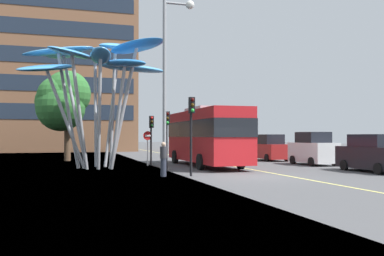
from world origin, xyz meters
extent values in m
cube|color=#4C4C4F|center=(0.00, 0.00, -0.05)|extent=(120.00, 240.00, 0.10)
cube|color=#9E998E|center=(-11.26, 0.00, -0.03)|extent=(16.00, 240.00, 0.05)
cube|color=#E0D666|center=(1.74, 0.00, 0.00)|extent=(0.16, 144.00, 0.01)
cube|color=red|center=(0.01, 7.74, 2.00)|extent=(2.58, 10.54, 3.30)
cube|color=black|center=(0.01, 7.74, 2.46)|extent=(2.61, 10.64, 1.06)
cube|color=yellow|center=(0.03, 12.94, 3.35)|extent=(1.40, 0.11, 0.36)
cube|color=#B2B2B7|center=(0.01, 7.74, 3.77)|extent=(1.92, 3.69, 0.24)
cylinder|color=black|center=(1.30, 11.00, 0.48)|extent=(0.28, 0.96, 0.96)
cylinder|color=black|center=(-1.25, 11.01, 0.48)|extent=(0.28, 0.96, 0.96)
cylinder|color=black|center=(1.27, 4.84, 0.48)|extent=(0.28, 0.96, 0.96)
cylinder|color=black|center=(-1.27, 4.85, 0.48)|extent=(0.28, 0.96, 0.96)
cylinder|color=#9EA0A5|center=(-5.51, 7.85, 3.16)|extent=(1.48, 0.29, 6.35)
ellipsoid|color=#4CA3E5|center=(-4.87, 7.81, 6.31)|extent=(4.17, 1.52, 0.75)
cylinder|color=#9EA0A5|center=(-5.93, 9.09, 3.96)|extent=(0.60, 0.62, 7.93)
ellipsoid|color=#4CA3E5|center=(-5.78, 9.25, 7.92)|extent=(3.01, 3.09, 0.88)
cylinder|color=#9EA0A5|center=(-6.01, 9.51, 3.36)|extent=(1.14, 1.60, 6.77)
ellipsoid|color=#2D7FD1|center=(-5.58, 10.17, 6.72)|extent=(3.49, 4.31, 0.64)
cylinder|color=#9EA0A5|center=(-6.99, 9.90, 3.97)|extent=(0.24, 2.24, 7.98)
ellipsoid|color=#4CA3E5|center=(-6.98, 10.92, 7.93)|extent=(1.65, 3.15, 0.72)
cylinder|color=#9EA0A5|center=(-8.36, 8.96, 3.66)|extent=(1.73, 1.39, 7.37)
ellipsoid|color=#4CA3E5|center=(-9.09, 9.52, 7.32)|extent=(3.22, 3.01, 0.71)
cylinder|color=#9EA0A5|center=(-8.76, 8.23, 3.61)|extent=(1.47, 0.44, 7.25)
ellipsoid|color=#4CA3E5|center=(-9.38, 8.33, 7.22)|extent=(4.51, 2.06, 0.92)
cylinder|color=#9EA0A5|center=(-8.92, 7.76, 3.03)|extent=(2.45, 0.43, 6.13)
ellipsoid|color=#4299E0|center=(-10.04, 7.66, 6.06)|extent=(3.54, 2.01, 1.10)
cylinder|color=#9EA0A5|center=(-8.13, 6.60, 3.36)|extent=(1.20, 1.40, 6.76)
ellipsoid|color=#4299E0|center=(-8.59, 6.04, 6.72)|extent=(3.47, 3.77, 0.57)
cylinder|color=#9EA0A5|center=(-7.00, 6.45, 3.31)|extent=(0.22, 1.29, 6.66)
ellipsoid|color=#4299E0|center=(-6.99, 5.91, 6.63)|extent=(1.28, 2.91, 1.02)
cylinder|color=#9EA0A5|center=(-5.91, 6.41, 3.14)|extent=(0.95, 1.20, 6.31)
ellipsoid|color=#2D7FD1|center=(-5.57, 5.95, 6.27)|extent=(2.84, 3.26, 0.80)
cylinder|color=#9EA0A5|center=(-5.55, 6.86, 3.70)|extent=(1.76, 1.36, 7.45)
ellipsoid|color=#2D7FD1|center=(-4.81, 6.32, 7.40)|extent=(3.67, 3.21, 1.12)
cylinder|color=black|center=(-2.93, 1.24, 1.96)|extent=(0.12, 0.12, 3.92)
cube|color=black|center=(-2.93, 1.10, 3.52)|extent=(0.28, 0.24, 0.80)
sphere|color=#390706|center=(-2.93, 0.97, 3.78)|extent=(0.18, 0.18, 0.18)
sphere|color=#3A2707|center=(-2.93, 0.97, 3.52)|extent=(0.18, 0.18, 0.18)
sphere|color=green|center=(-2.93, 0.97, 3.26)|extent=(0.18, 0.18, 0.18)
cylinder|color=black|center=(-3.21, 5.36, 1.71)|extent=(0.12, 0.12, 3.43)
cube|color=black|center=(-3.21, 5.22, 3.03)|extent=(0.28, 0.24, 0.80)
sphere|color=#390706|center=(-3.21, 5.09, 3.29)|extent=(0.18, 0.18, 0.18)
sphere|color=#3A2707|center=(-3.21, 5.09, 3.03)|extent=(0.18, 0.18, 0.18)
sphere|color=green|center=(-3.21, 5.09, 2.77)|extent=(0.18, 0.18, 0.18)
cylinder|color=black|center=(-3.39, 9.15, 1.67)|extent=(0.12, 0.12, 3.34)
cube|color=black|center=(-3.39, 9.01, 2.94)|extent=(0.28, 0.24, 0.80)
sphere|color=red|center=(-3.39, 8.88, 3.20)|extent=(0.18, 0.18, 0.18)
sphere|color=#3A2707|center=(-3.39, 8.88, 2.94)|extent=(0.18, 0.18, 0.18)
sphere|color=black|center=(-3.39, 8.88, 2.68)|extent=(0.18, 0.18, 0.18)
cube|color=black|center=(7.56, 0.74, 0.79)|extent=(1.87, 4.56, 1.22)
cube|color=black|center=(7.56, 0.74, 1.75)|extent=(1.72, 2.51, 0.69)
cylinder|color=black|center=(8.49, 2.15, 0.30)|extent=(0.20, 0.60, 0.60)
cylinder|color=black|center=(6.63, 2.15, 0.30)|extent=(0.20, 0.60, 0.60)
cylinder|color=black|center=(6.63, -0.67, 0.30)|extent=(0.20, 0.60, 0.60)
cube|color=silver|center=(7.52, 6.80, 0.86)|extent=(1.77, 3.85, 1.35)
cube|color=black|center=(7.52, 6.80, 1.90)|extent=(1.62, 2.12, 0.74)
cylinder|color=black|center=(8.40, 8.00, 0.30)|extent=(0.20, 0.60, 0.60)
cylinder|color=black|center=(6.64, 8.00, 0.30)|extent=(0.20, 0.60, 0.60)
cylinder|color=black|center=(8.40, 5.61, 0.30)|extent=(0.20, 0.60, 0.60)
cylinder|color=black|center=(6.64, 5.61, 0.30)|extent=(0.20, 0.60, 0.60)
cube|color=maroon|center=(7.03, 12.32, 0.76)|extent=(1.70, 3.83, 1.16)
cube|color=black|center=(7.03, 12.32, 1.73)|extent=(1.57, 2.11, 0.78)
cylinder|color=black|center=(7.88, 13.51, 0.30)|extent=(0.20, 0.60, 0.60)
cylinder|color=black|center=(6.17, 13.51, 0.30)|extent=(0.20, 0.60, 0.60)
cylinder|color=black|center=(7.88, 11.13, 0.30)|extent=(0.20, 0.60, 0.60)
cylinder|color=black|center=(6.17, 11.13, 0.30)|extent=(0.20, 0.60, 0.60)
cube|color=gold|center=(7.45, 18.12, 0.75)|extent=(1.73, 4.19, 1.14)
cube|color=black|center=(7.45, 18.12, 1.67)|extent=(1.60, 2.31, 0.70)
cylinder|color=black|center=(8.32, 19.42, 0.30)|extent=(0.20, 0.60, 0.60)
cylinder|color=black|center=(6.59, 19.42, 0.30)|extent=(0.20, 0.60, 0.60)
cylinder|color=black|center=(8.32, 16.82, 0.30)|extent=(0.20, 0.60, 0.60)
cylinder|color=black|center=(6.59, 16.82, 0.30)|extent=(0.20, 0.60, 0.60)
cylinder|color=gray|center=(-4.21, 1.53, 4.40)|extent=(0.18, 0.18, 8.80)
cylinder|color=gray|center=(-3.55, 1.53, 8.65)|extent=(1.32, 0.12, 0.12)
sphere|color=silver|center=(-2.89, 1.53, 8.65)|extent=(0.44, 0.44, 0.44)
cylinder|color=brown|center=(-8.74, 16.62, 1.75)|extent=(0.51, 0.51, 3.49)
sphere|color=#2D6B2D|center=(-8.77, 16.17, 5.36)|extent=(3.67, 3.67, 3.67)
sphere|color=#2D6B2D|center=(-9.28, 15.88, 4.27)|extent=(3.81, 3.81, 3.81)
sphere|color=#2D6B2D|center=(-9.57, 15.88, 5.11)|extent=(3.05, 3.05, 3.05)
sphere|color=#2D6B2D|center=(-9.82, 16.93, 4.75)|extent=(2.95, 2.95, 2.95)
sphere|color=#2D6B2D|center=(-9.64, 16.69, 4.98)|extent=(2.57, 2.57, 2.57)
cylinder|color=#2D3342|center=(-4.28, 1.44, 0.45)|extent=(0.29, 0.29, 0.89)
cylinder|color=#333338|center=(-4.28, 1.44, 1.19)|extent=(0.34, 0.34, 0.58)
sphere|color=tan|center=(-4.28, 1.44, 1.59)|extent=(0.22, 0.22, 0.22)
cylinder|color=gray|center=(-3.62, 9.18, 1.16)|extent=(0.08, 0.08, 2.32)
cylinder|color=red|center=(-3.62, 9.15, 2.02)|extent=(0.60, 0.03, 0.60)
cube|color=white|center=(-3.62, 9.12, 2.02)|extent=(0.40, 0.04, 0.11)
cube|color=brown|center=(-10.33, 40.83, 11.90)|extent=(20.73, 11.63, 23.80)
cube|color=#1E2838|center=(-10.33, 35.00, 4.93)|extent=(19.49, 0.08, 1.90)
cube|color=#1E2838|center=(-10.33, 35.00, 8.33)|extent=(19.49, 0.08, 1.90)
cube|color=#1E2838|center=(-10.33, 35.00, 11.73)|extent=(19.49, 0.08, 1.90)
cube|color=#1E2838|center=(-10.33, 35.00, 15.13)|extent=(19.49, 0.08, 1.90)
cube|color=#1E2838|center=(-10.33, 35.00, 18.53)|extent=(19.49, 0.08, 1.90)
camera|label=1|loc=(-8.93, -19.13, 2.00)|focal=40.01mm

